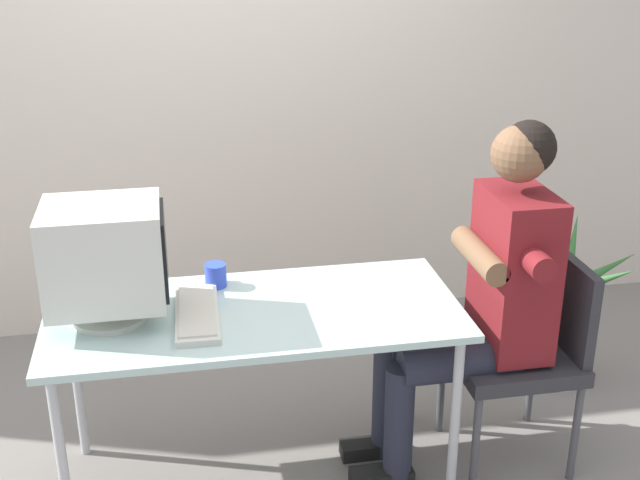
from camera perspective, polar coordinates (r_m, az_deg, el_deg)
The scene contains 9 objects.
ground_plane at distance 3.34m, azimuth -4.16°, elevation -15.87°, with size 12.00×12.00×0.00m, color gray.
wall_back at distance 4.10m, azimuth -2.84°, elevation 14.35°, with size 8.00×0.10×3.00m, color beige.
desk at distance 2.98m, azimuth -4.51°, elevation -5.79°, with size 1.47×0.67×0.72m.
crt_monitor at distance 2.87m, azimuth -14.61°, elevation -1.07°, with size 0.40×0.33×0.42m.
keyboard at distance 2.92m, azimuth -8.48°, elevation -5.02°, with size 0.16×0.44×0.03m.
office_chair at distance 3.28m, azimuth 14.08°, elevation -6.99°, with size 0.46×0.46×0.84m.
person_seated at distance 3.09m, azimuth 11.29°, elevation -3.36°, with size 0.73×0.56×1.37m.
potted_plant at distance 3.93m, azimuth 16.16°, elevation -5.00°, with size 0.70×0.64×0.76m.
desk_mug at distance 3.13m, azimuth -7.21°, elevation -2.40°, with size 0.08×0.09×0.09m.
Camera 1 is at (-0.26, -2.62, 2.05)m, focal length 46.38 mm.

